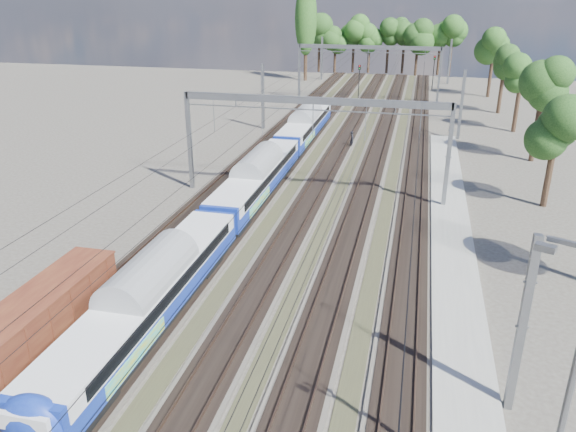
% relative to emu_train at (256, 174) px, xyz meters
% --- Properties ---
extents(track_bed, '(21.00, 130.00, 0.34)m').
position_rel_emu_train_xyz_m(track_bed, '(4.50, 17.23, -2.46)').
color(track_bed, '#47423A').
rests_on(track_bed, ground).
extents(platform, '(3.00, 70.00, 0.30)m').
position_rel_emu_train_xyz_m(platform, '(16.50, -7.77, -2.41)').
color(platform, gray).
rests_on(platform, ground).
extents(catenary, '(25.65, 130.00, 9.00)m').
position_rel_emu_train_xyz_m(catenary, '(4.83, 24.92, 3.84)').
color(catenary, slate).
rests_on(catenary, ground).
extents(tree_belt, '(39.37, 99.95, 11.87)m').
position_rel_emu_train_xyz_m(tree_belt, '(10.80, 64.64, 5.78)').
color(tree_belt, black).
rests_on(tree_belt, ground).
extents(poplar, '(4.40, 4.40, 19.04)m').
position_rel_emu_train_xyz_m(poplar, '(-10.00, 70.23, 9.33)').
color(poplar, black).
rests_on(poplar, ground).
extents(emu_train, '(2.97, 62.84, 4.34)m').
position_rel_emu_train_xyz_m(emu_train, '(0.00, 0.00, 0.00)').
color(emu_train, black).
rests_on(emu_train, ground).
extents(freight_boxcar, '(2.58, 12.48, 3.22)m').
position_rel_emu_train_xyz_m(freight_boxcar, '(-4.50, -24.53, -0.59)').
color(freight_boxcar, black).
rests_on(freight_boxcar, ground).
extents(worker, '(0.54, 0.76, 1.94)m').
position_rel_emu_train_xyz_m(worker, '(5.88, 20.17, -1.58)').
color(worker, black).
rests_on(worker, ground).
extents(signal_near, '(0.39, 0.35, 6.22)m').
position_rel_emu_train_xyz_m(signal_near, '(3.47, 47.33, 1.38)').
color(signal_near, black).
rests_on(signal_near, ground).
extents(signal_far, '(0.41, 0.37, 6.14)m').
position_rel_emu_train_xyz_m(signal_far, '(15.29, 64.69, 1.33)').
color(signal_far, black).
rests_on(signal_far, ground).
extents(lamp_post, '(1.87, 0.76, 11.16)m').
position_rel_emu_train_xyz_m(lamp_post, '(18.39, -29.21, 3.53)').
color(lamp_post, slate).
rests_on(lamp_post, ground).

